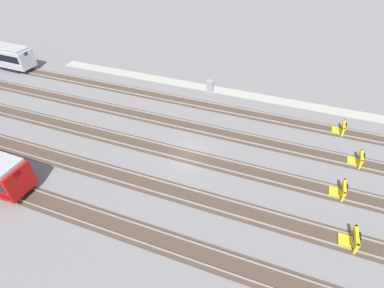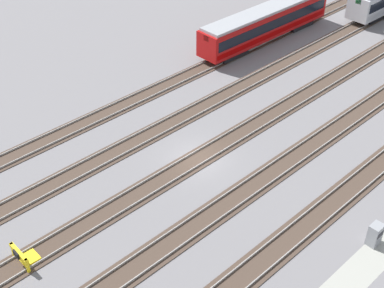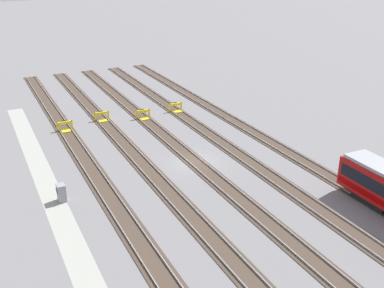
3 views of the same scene
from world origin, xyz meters
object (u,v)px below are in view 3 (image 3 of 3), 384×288
(bumper_stop_nearest_track, at_px, (65,127))
(bumper_stop_far_inner_track, at_px, (176,108))
(bumper_stop_near_inner_track, at_px, (102,117))
(bumper_stop_middle_track, at_px, (143,115))
(electrical_cabinet, at_px, (61,193))

(bumper_stop_nearest_track, distance_m, bumper_stop_far_inner_track, 15.45)
(bumper_stop_near_inner_track, xyz_separation_m, bumper_stop_middle_track, (1.71, 5.15, 0.00))
(bumper_stop_near_inner_track, distance_m, bumper_stop_middle_track, 5.43)
(bumper_stop_nearest_track, distance_m, bumper_stop_middle_track, 10.29)
(bumper_stop_nearest_track, distance_m, electrical_cabinet, 17.68)
(electrical_cabinet, bearing_deg, bumper_stop_near_inner_track, 154.29)
(bumper_stop_near_inner_track, height_order, bumper_stop_middle_track, same)
(bumper_stop_near_inner_track, distance_m, electrical_cabinet, 20.88)
(bumper_stop_middle_track, bearing_deg, bumper_stop_far_inner_track, 98.62)
(bumper_stop_nearest_track, height_order, electrical_cabinet, electrical_cabinet)
(bumper_stop_far_inner_track, relative_size, electrical_cabinet, 1.25)
(bumper_stop_near_inner_track, xyz_separation_m, bumper_stop_far_inner_track, (0.93, 10.30, 0.00))
(bumper_stop_far_inner_track, bearing_deg, bumper_stop_near_inner_track, -95.18)
(bumper_stop_middle_track, height_order, electrical_cabinet, electrical_cabinet)
(bumper_stop_nearest_track, bearing_deg, bumper_stop_far_inner_track, 92.39)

